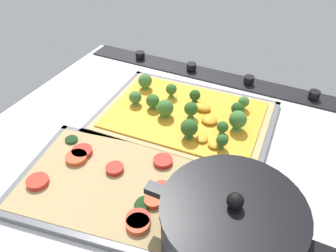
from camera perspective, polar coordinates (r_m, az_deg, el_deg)
The scene contains 7 objects.
ground_plane at distance 74.27cm, azimuth 0.19°, elevation -4.59°, with size 85.37×72.79×3.00cm, color silver.
stove_control_panel at distance 98.05cm, azimuth 8.59°, elevation 8.29°, with size 81.95×7.00×2.60cm.
baking_tray_front at distance 80.75cm, azimuth 2.87°, elevation 1.20°, with size 41.50×31.15×1.30cm.
broccoli_pizza at distance 79.63cm, azimuth 3.09°, elevation 2.00°, with size 39.00×28.64×6.05cm.
baking_tray_back at distance 66.75cm, azimuth -10.63°, elevation -9.47°, with size 35.95×30.19×1.30cm.
veggie_pizza_back at distance 66.05cm, azimuth -10.46°, elevation -9.12°, with size 33.20×27.44×1.90cm.
cooking_pot at distance 53.28cm, azimuth 10.33°, elevation -17.04°, with size 27.68×20.89×14.02cm.
Camera 1 is at (-23.25, 48.93, 49.31)cm, focal length 36.12 mm.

